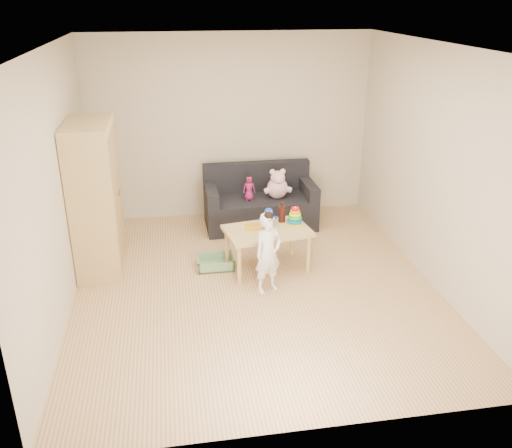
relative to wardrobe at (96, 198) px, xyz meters
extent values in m
plane|color=#DDAC77|center=(1.74, -0.76, -0.88)|extent=(4.50, 4.50, 0.00)
plane|color=white|center=(1.74, -0.76, 1.72)|extent=(4.50, 4.50, 0.00)
plane|color=beige|center=(1.74, 1.49, 0.42)|extent=(4.00, 0.00, 4.00)
plane|color=beige|center=(1.74, -3.01, 0.42)|extent=(4.00, 0.00, 4.00)
plane|color=beige|center=(-0.26, -0.76, 0.42)|extent=(0.00, 4.50, 4.50)
plane|color=beige|center=(3.74, -0.76, 0.42)|extent=(0.00, 4.50, 4.50)
cube|color=tan|center=(0.00, 0.00, 0.00)|extent=(0.49, 0.98, 1.77)
cube|color=black|center=(2.09, 0.93, -0.67)|extent=(1.54, 0.78, 0.43)
cube|color=tan|center=(1.95, -0.38, -0.63)|extent=(1.07, 0.77, 0.51)
imported|color=white|center=(1.87, -0.89, -0.44)|extent=(0.39, 0.33, 0.89)
imported|color=#B0216D|center=(1.92, 0.85, -0.29)|extent=(0.18, 0.13, 0.33)
cylinder|color=#C6CA0A|center=(2.31, -0.27, -0.36)|extent=(0.17, 0.17, 0.02)
cylinder|color=silver|center=(2.31, -0.27, -0.26)|extent=(0.02, 0.02, 0.20)
torus|color=#0A5AAC|center=(2.31, -0.27, -0.33)|extent=(0.19, 0.19, 0.04)
torus|color=green|center=(2.31, -0.27, -0.29)|extent=(0.17, 0.17, 0.04)
torus|color=#E4FF0D|center=(2.31, -0.27, -0.25)|extent=(0.14, 0.14, 0.04)
torus|color=#FF990D|center=(2.31, -0.27, -0.21)|extent=(0.12, 0.12, 0.04)
torus|color=red|center=(2.31, -0.27, -0.18)|extent=(0.10, 0.10, 0.03)
cylinder|color=black|center=(2.16, -0.18, -0.27)|extent=(0.09, 0.09, 0.19)
cylinder|color=black|center=(2.16, -0.18, -0.16)|extent=(0.04, 0.04, 0.05)
cylinder|color=black|center=(2.16, -0.18, -0.13)|extent=(0.05, 0.05, 0.02)
cube|color=orange|center=(1.80, -0.30, -0.36)|extent=(0.21, 0.21, 0.01)
camera|label=1|loc=(0.88, -6.08, 2.18)|focal=38.00mm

